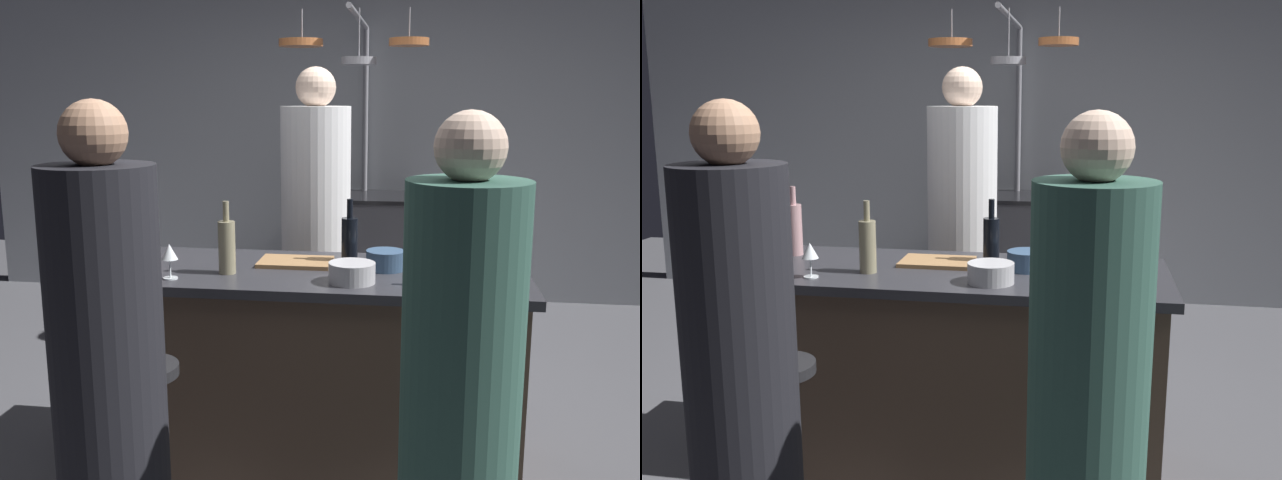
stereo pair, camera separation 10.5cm
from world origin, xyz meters
The scene contains 21 objects.
ground_plane centered at (0.00, 0.00, 0.00)m, with size 9.00×9.00×0.00m, color #4C4C51.
back_wall centered at (0.00, 2.85, 1.30)m, with size 6.40×0.16×2.60m, color #B2B7BC.
kitchen_island centered at (0.00, 0.00, 0.45)m, with size 1.80×0.72×0.90m.
stove_range centered at (0.00, 2.45, 0.45)m, with size 0.80×0.64×0.89m.
chef centered at (-0.12, 0.84, 0.83)m, with size 0.38×0.38×1.78m.
bar_stool_right centered at (0.55, -0.62, 0.38)m, with size 0.28×0.28×0.68m.
guest_right centered at (0.56, -1.02, 0.74)m, with size 0.34×0.34×1.60m.
bar_stool_left centered at (-0.54, -0.62, 0.38)m, with size 0.28×0.28×0.68m.
guest_left centered at (-0.49, -0.99, 0.75)m, with size 0.34×0.34×1.62m.
overhead_pot_rack centered at (0.00, 1.90, 1.70)m, with size 0.90×1.41×2.17m.
cutting_board centered at (-0.10, 0.09, 0.91)m, with size 0.32×0.22×0.02m, color #997047.
pepper_mill centered at (-0.74, -0.26, 1.01)m, with size 0.05×0.05×0.21m, color #382319.
wine_bottle_rose centered at (-0.79, 0.16, 1.03)m, with size 0.07×0.07×0.32m.
wine_bottle_dark centered at (0.14, 0.13, 1.01)m, with size 0.07×0.07×0.29m.
wine_bottle_amber centered at (0.63, -0.20, 1.03)m, with size 0.07×0.07×0.33m.
wine_bottle_white centered at (-0.36, -0.11, 1.02)m, with size 0.07×0.07×0.31m.
wine_glass_near_right_guest centered at (0.73, 0.11, 1.01)m, with size 0.07×0.07×0.15m.
wine_glass_near_left_guest centered at (-0.56, -0.23, 1.01)m, with size 0.07×0.07×0.15m.
mixing_bowl_ceramic centered at (0.58, 0.08, 0.93)m, with size 0.21×0.21×0.06m, color silver.
mixing_bowl_blue centered at (0.30, 0.05, 0.94)m, with size 0.17×0.17×0.08m, color #334C6B.
mixing_bowl_steel centered at (0.18, -0.19, 0.94)m, with size 0.19×0.19×0.08m, color #B7B7BC.
Camera 2 is at (0.53, -2.88, 1.63)m, focal length 39.45 mm.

